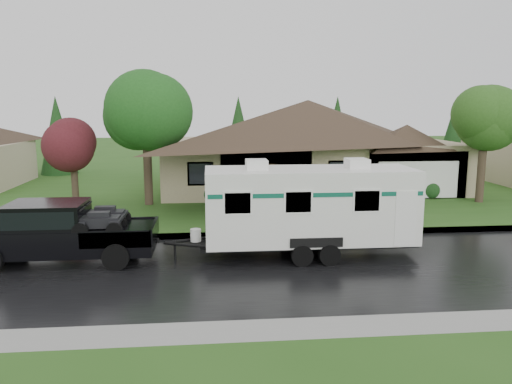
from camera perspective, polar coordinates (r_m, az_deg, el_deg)
The scene contains 11 objects.
ground at distance 19.18m, azimuth 7.98°, elevation -6.55°, with size 140.00×140.00×0.00m, color #2B561B.
road at distance 17.33m, azimuth 9.50°, elevation -8.37°, with size 140.00×8.00×0.01m, color black.
curb at distance 21.28m, azimuth 6.59°, elevation -4.67°, with size 140.00×0.50×0.15m, color gray.
lawn at distance 33.60m, azimuth 2.13°, elevation 0.73°, with size 140.00×26.00×0.15m, color #2B561B.
house_main at distance 32.47m, azimuth 6.48°, elevation 6.60°, with size 19.44×10.80×6.90m.
tree_left_green at distance 26.95m, azimuth -12.49°, elevation 8.89°, with size 4.26×4.26×7.06m.
tree_red at distance 27.75m, azimuth -20.24°, elevation 5.08°, with size 2.81×2.81×4.66m.
tree_right_green at distance 29.70m, azimuth 24.71°, elevation 7.48°, with size 3.89×3.89×6.45m.
shrub_row at distance 28.32m, azimuth 7.65°, elevation 0.12°, with size 13.60×1.00×1.00m.
pickup_truck at distance 18.56m, azimuth -21.74°, elevation -4.09°, with size 6.36×2.42×2.12m.
travel_trailer at distance 17.99m, azimuth 6.12°, elevation -1.48°, with size 7.84×2.76×3.52m.
Camera 1 is at (-4.33, -17.90, 5.37)m, focal length 35.00 mm.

